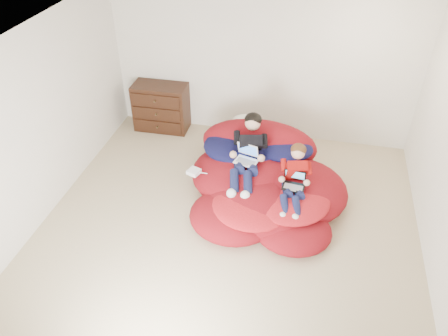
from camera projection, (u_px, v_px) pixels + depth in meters
The scene contains 9 objects.
room_shell at pixel (228, 216), 5.75m from camera, with size 5.10×5.10×2.77m.
dresser at pixel (161, 107), 7.69m from camera, with size 0.94×0.54×0.84m.
beanbag_pile at pixel (264, 181), 6.28m from camera, with size 2.30×2.34×0.88m.
cream_pillow at pixel (246, 124), 6.85m from camera, with size 0.49×0.31×0.31m, color beige.
older_boy at pixel (248, 149), 6.19m from camera, with size 0.41×1.22×0.72m.
younger_boy at pixel (295, 176), 5.80m from camera, with size 0.35×0.93×0.65m.
laptop_white at pixel (247, 156), 6.13m from camera, with size 0.35×0.35×0.23m.
laptop_black at pixel (294, 182), 5.80m from camera, with size 0.31×0.31×0.21m.
power_adapter at pixel (194, 172), 6.19m from camera, with size 0.16×0.16×0.06m, color white.
Camera 1 is at (0.89, -4.13, 4.17)m, focal length 35.00 mm.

